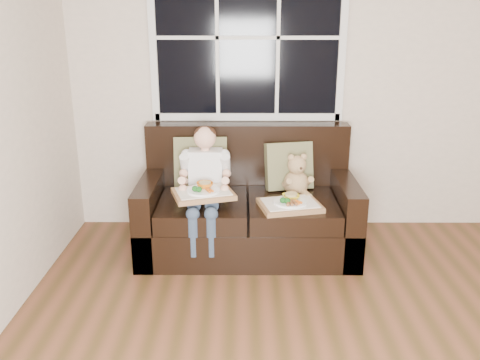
{
  "coord_description": "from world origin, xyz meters",
  "views": [
    {
      "loc": [
        -0.79,
        -1.84,
        1.84
      ],
      "look_at": [
        -0.81,
        1.85,
        0.63
      ],
      "focal_mm": 38.0,
      "sensor_mm": 36.0,
      "label": 1
    }
  ],
  "objects_px": {
    "tray_left": "(203,192)",
    "loveseat": "(247,210)",
    "child": "(205,176)",
    "tray_right": "(290,204)",
    "teddy_bear": "(296,178)"
  },
  "relations": [
    {
      "from": "loveseat",
      "to": "teddy_bear",
      "type": "xyz_separation_m",
      "value": [
        0.39,
        -0.0,
        0.28
      ]
    },
    {
      "from": "loveseat",
      "to": "tray_left",
      "type": "relative_size",
      "value": 3.33
    },
    {
      "from": "tray_left",
      "to": "loveseat",
      "type": "bearing_deg",
      "value": 25.61
    },
    {
      "from": "child",
      "to": "tray_left",
      "type": "xyz_separation_m",
      "value": [
        -0.0,
        -0.19,
        -0.07
      ]
    },
    {
      "from": "child",
      "to": "tray_right",
      "type": "xyz_separation_m",
      "value": [
        0.65,
        -0.18,
        -0.16
      ]
    },
    {
      "from": "tray_left",
      "to": "tray_right",
      "type": "height_order",
      "value": "tray_left"
    },
    {
      "from": "child",
      "to": "tray_right",
      "type": "height_order",
      "value": "child"
    },
    {
      "from": "loveseat",
      "to": "child",
      "type": "height_order",
      "value": "child"
    },
    {
      "from": "teddy_bear",
      "to": "tray_right",
      "type": "height_order",
      "value": "teddy_bear"
    },
    {
      "from": "loveseat",
      "to": "tray_left",
      "type": "height_order",
      "value": "loveseat"
    },
    {
      "from": "child",
      "to": "tray_right",
      "type": "distance_m",
      "value": 0.69
    },
    {
      "from": "loveseat",
      "to": "tray_right",
      "type": "xyz_separation_m",
      "value": [
        0.31,
        -0.3,
        0.17
      ]
    },
    {
      "from": "loveseat",
      "to": "tray_left",
      "type": "bearing_deg",
      "value": -137.26
    },
    {
      "from": "teddy_bear",
      "to": "tray_left",
      "type": "xyz_separation_m",
      "value": [
        -0.72,
        -0.3,
        -0.01
      ]
    },
    {
      "from": "loveseat",
      "to": "tray_right",
      "type": "height_order",
      "value": "loveseat"
    }
  ]
}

